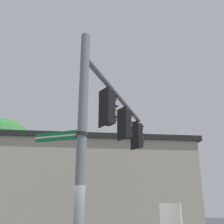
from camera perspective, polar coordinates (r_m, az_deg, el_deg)
name	(u,v)px	position (r m, az deg, el deg)	size (l,w,h in m)	color
signal_pole	(81,154)	(6.24, -6.59, -8.88)	(0.24, 0.24, 6.40)	slate
mast_arm	(119,98)	(9.59, 1.59, 3.03)	(0.17, 0.17, 5.87)	slate
traffic_light_nearest_pole	(109,108)	(8.29, -0.70, 0.86)	(0.54, 0.49, 1.31)	black
traffic_light_mid_inner	(126,124)	(9.97, 2.96, -2.61)	(0.54, 0.49, 1.31)	black
traffic_light_mid_outer	(138,136)	(11.70, 5.56, -5.06)	(0.54, 0.49, 1.31)	black
street_name_sign	(67,135)	(6.52, -9.59, -4.96)	(1.18, 0.91, 0.22)	#147238
bird_flying	(87,45)	(12.50, -5.38, 14.00)	(0.20, 0.35, 0.11)	#4C4742
storefront_building	(79,190)	(17.08, -7.01, -16.25)	(11.60, 14.82, 5.87)	#A89E89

